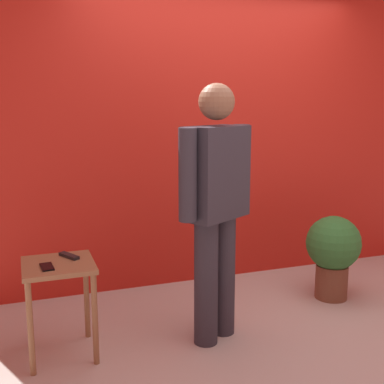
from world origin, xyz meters
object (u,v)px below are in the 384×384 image
object	(u,v)px
side_table	(59,282)
cell_phone	(47,267)
tv_remote	(69,256)
potted_plant	(333,250)
standing_person	(216,201)

from	to	relation	value
side_table	cell_phone	world-z (taller)	cell_phone
tv_remote	potted_plant	bearing A→B (deg)	-26.09
tv_remote	side_table	bearing A→B (deg)	-158.71
standing_person	tv_remote	distance (m)	1.01
potted_plant	tv_remote	bearing A→B (deg)	-177.23
cell_phone	tv_remote	bearing A→B (deg)	41.99
tv_remote	potted_plant	size ratio (longest dim) A/B	0.25
standing_person	side_table	world-z (taller)	standing_person
side_table	potted_plant	xyz separation A→B (m)	(2.16, 0.19, -0.08)
standing_person	cell_phone	xyz separation A→B (m)	(-1.07, 0.05, -0.34)
standing_person	cell_phone	distance (m)	1.13
cell_phone	potted_plant	size ratio (longest dim) A/B	0.21
standing_person	tv_remote	xyz separation A→B (m)	(-0.93, 0.21, -0.34)
side_table	potted_plant	distance (m)	2.17
cell_phone	tv_remote	world-z (taller)	tv_remote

